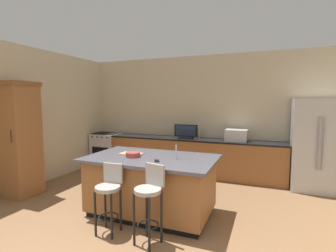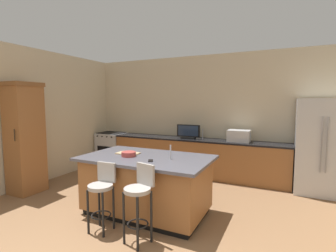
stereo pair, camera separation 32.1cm
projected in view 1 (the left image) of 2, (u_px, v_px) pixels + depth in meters
name	position (u px, v px, depth m)	size (l,w,h in m)	color
wall_back	(201.00, 115.00, 6.34)	(6.58, 0.12, 2.93)	beige
wall_left	(31.00, 117.00, 5.30)	(0.12, 5.11, 2.93)	beige
counter_back	(193.00, 157.00, 6.12)	(4.28, 0.62, 0.90)	brown
kitchen_island	(151.00, 185.00, 4.00)	(2.04, 1.22, 0.93)	black
refrigerator	(316.00, 145.00, 5.04)	(0.92, 0.79, 1.86)	#B7BABF
range_oven	(107.00, 149.00, 7.05)	(0.74, 0.63, 0.92)	#B7BABF
cabinet_tower	(21.00, 137.00, 4.71)	(0.55, 0.61, 2.17)	brown
microwave	(236.00, 135.00, 5.69)	(0.48, 0.36, 0.26)	#B7BABF
tv_monitor	(186.00, 132.00, 6.08)	(0.58, 0.16, 0.34)	black
sink_faucet_back	(200.00, 133.00, 6.10)	(0.02, 0.02, 0.24)	#B2B2B7
sink_faucet_island	(176.00, 152.00, 3.79)	(0.02, 0.02, 0.22)	#B2B2B7
bar_stool_left	(109.00, 193.00, 3.41)	(0.34, 0.35, 0.94)	gray
bar_stool_right	(149.00, 197.00, 3.14)	(0.35, 0.37, 1.01)	gray
fruit_bowl	(133.00, 155.00, 3.95)	(0.23, 0.23, 0.07)	#993833
cell_phone	(157.00, 161.00, 3.68)	(0.07, 0.15, 0.01)	black
cutting_board	(131.00, 154.00, 4.14)	(0.37, 0.22, 0.02)	tan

